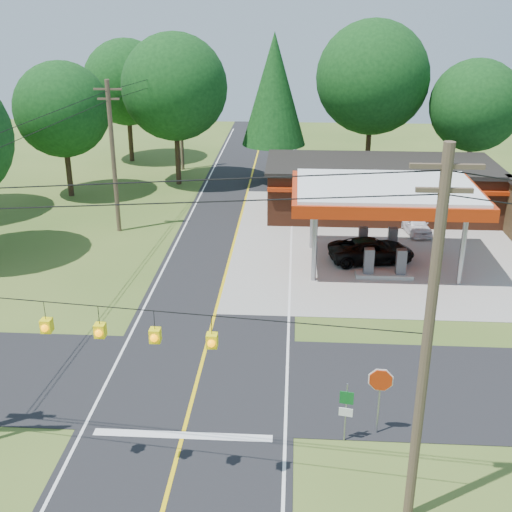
# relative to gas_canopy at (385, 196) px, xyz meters

# --- Properties ---
(ground) EXTENTS (120.00, 120.00, 0.00)m
(ground) POSITION_rel_gas_canopy_xyz_m (-9.00, -13.00, -4.27)
(ground) COLOR #3A571E
(ground) RESTS_ON ground
(main_highway) EXTENTS (8.00, 120.00, 0.02)m
(main_highway) POSITION_rel_gas_canopy_xyz_m (-9.00, -13.00, -4.26)
(main_highway) COLOR black
(main_highway) RESTS_ON ground
(cross_road) EXTENTS (70.00, 7.00, 0.02)m
(cross_road) POSITION_rel_gas_canopy_xyz_m (-9.00, -13.00, -4.25)
(cross_road) COLOR black
(cross_road) RESTS_ON ground
(lane_center_yellow) EXTENTS (0.15, 110.00, 0.00)m
(lane_center_yellow) POSITION_rel_gas_canopy_xyz_m (-9.00, -13.00, -4.24)
(lane_center_yellow) COLOR yellow
(lane_center_yellow) RESTS_ON main_highway
(gas_canopy) EXTENTS (10.60, 7.40, 4.88)m
(gas_canopy) POSITION_rel_gas_canopy_xyz_m (0.00, 0.00, 0.00)
(gas_canopy) COLOR gray
(gas_canopy) RESTS_ON ground
(convenience_store) EXTENTS (16.40, 7.55, 3.80)m
(convenience_store) POSITION_rel_gas_canopy_xyz_m (1.00, 9.98, -2.35)
(convenience_store) COLOR #5D2D1A
(convenience_store) RESTS_ON ground
(utility_pole_near_right) EXTENTS (1.80, 0.30, 11.50)m
(utility_pole_near_right) POSITION_rel_gas_canopy_xyz_m (-1.50, -20.00, 1.69)
(utility_pole_near_right) COLOR #473828
(utility_pole_near_right) RESTS_ON ground
(utility_pole_far_left) EXTENTS (1.80, 0.30, 10.00)m
(utility_pole_far_left) POSITION_rel_gas_canopy_xyz_m (-17.00, 5.00, 0.93)
(utility_pole_far_left) COLOR #473828
(utility_pole_far_left) RESTS_ON ground
(utility_pole_north) EXTENTS (0.30, 0.30, 9.50)m
(utility_pole_north) POSITION_rel_gas_canopy_xyz_m (-15.50, 22.00, 0.48)
(utility_pole_north) COLOR #473828
(utility_pole_north) RESTS_ON ground
(overhead_beacons) EXTENTS (17.04, 2.04, 1.03)m
(overhead_beacons) POSITION_rel_gas_canopy_xyz_m (-10.00, -19.00, 1.95)
(overhead_beacons) COLOR black
(overhead_beacons) RESTS_ON ground
(treeline_backdrop) EXTENTS (70.27, 51.59, 13.30)m
(treeline_backdrop) POSITION_rel_gas_canopy_xyz_m (-8.18, 11.01, 3.22)
(treeline_backdrop) COLOR #332316
(treeline_backdrop) RESTS_ON ground
(suv_car) EXTENTS (5.91, 5.91, 1.41)m
(suv_car) POSITION_rel_gas_canopy_xyz_m (-0.50, 0.50, -3.56)
(suv_car) COLOR black
(suv_car) RESTS_ON ground
(sedan_car) EXTENTS (4.06, 4.06, 1.21)m
(sedan_car) POSITION_rel_gas_canopy_xyz_m (3.00, 5.80, -3.66)
(sedan_car) COLOR white
(sedan_car) RESTS_ON ground
(octagonal_stop_sign) EXTENTS (0.93, 0.16, 2.72)m
(octagonal_stop_sign) POSITION_rel_gas_canopy_xyz_m (-2.00, -16.01, -2.22)
(octagonal_stop_sign) COLOR gray
(octagonal_stop_sign) RESTS_ON ground
(route_sign_post) EXTENTS (0.48, 0.13, 2.37)m
(route_sign_post) POSITION_rel_gas_canopy_xyz_m (-3.20, -16.52, -2.85)
(route_sign_post) COLOR gray
(route_sign_post) RESTS_ON ground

